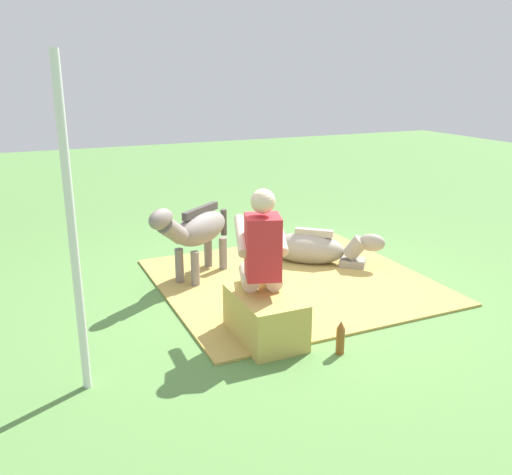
% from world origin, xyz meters
% --- Properties ---
extents(ground_plane, '(24.00, 24.00, 0.00)m').
position_xyz_m(ground_plane, '(0.00, 0.00, 0.00)').
color(ground_plane, '#568442').
extents(hay_patch, '(2.63, 2.73, 0.02)m').
position_xyz_m(hay_patch, '(0.23, -0.20, 0.01)').
color(hay_patch, tan).
rests_on(hay_patch, ground).
extents(hay_bale, '(0.74, 0.47, 0.40)m').
position_xyz_m(hay_bale, '(-0.83, 0.63, 0.20)').
color(hay_bale, tan).
rests_on(hay_bale, ground).
extents(person_seated, '(0.72, 0.55, 1.28)m').
position_xyz_m(person_seated, '(-0.68, 0.59, 0.69)').
color(person_seated, beige).
rests_on(person_seated, ground).
extents(pony_standing, '(0.96, 1.14, 0.92)m').
position_xyz_m(pony_standing, '(0.71, 0.70, 0.56)').
color(pony_standing, slate).
rests_on(pony_standing, ground).
extents(pony_lying, '(1.09, 1.18, 0.42)m').
position_xyz_m(pony_lying, '(0.64, -0.71, 0.19)').
color(pony_lying, gray).
rests_on(pony_lying, ground).
extents(soda_bottle, '(0.07, 0.07, 0.28)m').
position_xyz_m(soda_bottle, '(-1.31, 0.18, 0.14)').
color(soda_bottle, brown).
rests_on(soda_bottle, ground).
extents(tent_pole_left, '(0.06, 0.06, 2.31)m').
position_xyz_m(tent_pole_left, '(-0.98, 2.10, 1.15)').
color(tent_pole_left, silver).
rests_on(tent_pole_left, ground).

